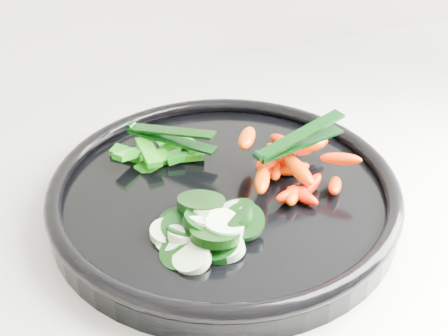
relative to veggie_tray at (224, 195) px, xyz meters
name	(u,v)px	position (x,y,z in m)	size (l,w,h in m)	color
veggie_tray	(224,195)	(0.00, 0.00, 0.00)	(0.42, 0.42, 0.04)	black
cucumber_pile	(204,228)	(-0.04, -0.06, 0.01)	(0.12, 0.12, 0.04)	black
carrot_pile	(290,163)	(0.08, 0.00, 0.02)	(0.13, 0.15, 0.05)	red
pepper_pile	(163,153)	(-0.04, 0.09, 0.01)	(0.11, 0.07, 0.03)	#0A6D0F
tong_carrot	(298,140)	(0.08, -0.01, 0.05)	(0.11, 0.04, 0.02)	black
tong_pepper	(169,135)	(-0.03, 0.09, 0.03)	(0.09, 0.09, 0.02)	black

